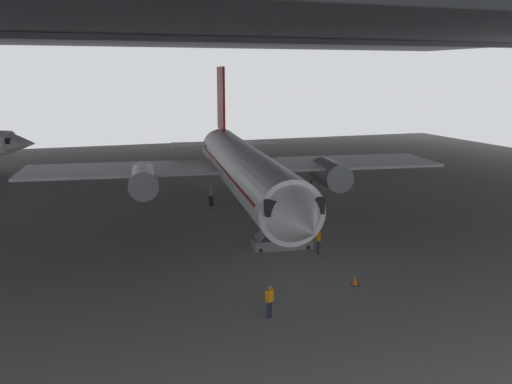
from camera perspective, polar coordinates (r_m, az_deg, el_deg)
ground_plane at (r=43.48m, az=-0.24°, el=-3.60°), size 110.00×110.00×0.00m
hangar_structure at (r=55.27m, az=-5.17°, el=17.30°), size 121.00×99.00×17.45m
airplane_main at (r=48.01m, az=-1.22°, el=2.34°), size 39.09×40.18×12.42m
boarding_stairs at (r=38.24m, az=2.79°, el=-4.66°), size 4.55×2.03×4.86m
crew_worker_near_nose at (r=27.60m, az=1.38°, el=-10.91°), size 0.50×0.36×1.70m
crew_worker_by_stairs at (r=37.22m, az=6.41°, el=-4.78°), size 0.29×0.54×1.75m
traffic_cone_orange at (r=32.30m, az=10.12°, el=-8.90°), size 0.36×0.36×0.60m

